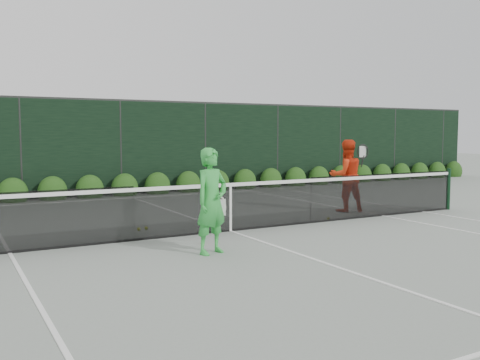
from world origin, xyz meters
TOP-DOWN VIEW (x-y plane):
  - ground at (0.00, 0.00)m, footprint 80.00×80.00m
  - tennis_net at (-0.02, 0.00)m, footprint 12.90×0.10m
  - player_woman at (-1.20, -1.61)m, footprint 0.73×0.60m
  - player_man at (3.85, 1.01)m, footprint 1.02×0.88m
  - court_lines at (0.00, 0.00)m, footprint 11.03×23.83m
  - windscreen_fence at (0.00, -2.71)m, footprint 32.00×21.07m
  - hedge_row at (-0.00, 7.15)m, footprint 31.66×0.65m
  - tennis_balls at (-0.35, 0.32)m, footprint 4.28×1.91m

SIDE VIEW (x-z plane):
  - ground at x=0.00m, z-range 0.00..0.00m
  - court_lines at x=0.00m, z-range 0.00..0.01m
  - tennis_balls at x=-0.35m, z-range 0.00..0.07m
  - hedge_row at x=0.00m, z-range -0.23..0.70m
  - tennis_net at x=-0.02m, z-range 0.00..1.07m
  - player_woman at x=-1.20m, z-range 0.00..1.74m
  - player_man at x=3.85m, z-range 0.00..1.81m
  - windscreen_fence at x=0.00m, z-range -0.02..3.04m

